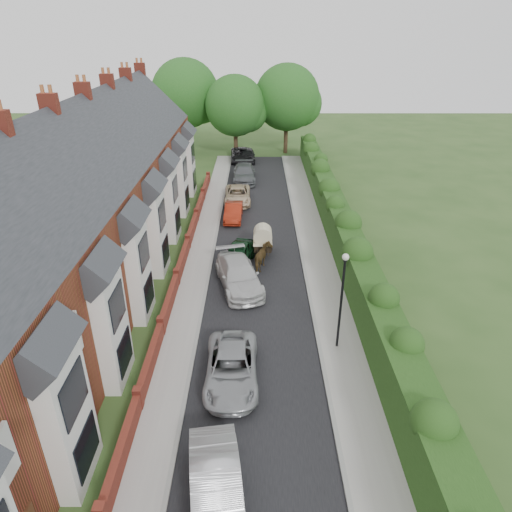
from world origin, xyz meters
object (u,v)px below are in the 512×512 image
Objects in this scene: car_green at (237,255)px; lamppost at (342,290)px; car_grey at (244,173)px; car_white at (239,275)px; car_red at (234,212)px; car_beige at (238,195)px; horse at (263,257)px; car_black at (247,155)px; horse_cart at (263,238)px; car_silver_b at (232,368)px; car_silver_a at (216,489)px.

lamppost is at bearing -46.70° from car_green.
car_white is at bearing -91.21° from car_grey.
lamppost is at bearing -69.25° from car_red.
car_grey is (0.61, 10.19, 0.13)m from car_red.
car_green is at bearing -89.68° from car_beige.
car_beige is 2.52× the size of horse.
car_black reaches higher than car_green.
horse_cart is at bearing -85.96° from car_grey.
horse reaches higher than car_black.
horse reaches higher than car_silver_b.
horse_cart is (-0.00, 2.09, 0.40)m from horse.
car_silver_b is 1.19× the size of car_green.
car_black is at bearing 88.97° from car_silver_b.
horse is at bearing -88.47° from car_black.
car_white is (0.23, 14.07, 0.01)m from car_silver_a.
car_silver_a is 0.95× the size of car_silver_b.
horse reaches higher than car_white.
horse is at bearing -73.43° from car_red.
car_beige is at bearing 88.88° from car_red.
car_silver_a is at bearing -95.31° from horse_cart.
horse_cart reaches higher than car_silver_b.
car_white is 20.81m from car_grey.
car_red is at bearing 91.35° from car_silver_b.
car_beige is at bearing -95.75° from car_grey.
car_green is 1.06× the size of car_red.
car_silver_a reaches higher than car_red.
car_green reaches higher than car_red.
horse is at bearing 75.40° from car_silver_a.
car_beige is 1.14× the size of car_black.
car_grey is at bearing 100.99° from lamppost.
car_green is at bearing 121.08° from lamppost.
car_silver_a reaches higher than car_beige.
car_green is 18.08m from car_grey.
car_black is (0.18, 7.25, -0.05)m from car_grey.
car_white is (-5.00, 5.87, -2.51)m from lamppost.
lamppost is at bearing -80.72° from car_grey.
car_red is 6.71m from horse_cart.
car_black is at bearing 86.88° from car_grey.
car_silver_a is at bearing 98.30° from horse.
car_silver_b reaches higher than car_beige.
car_silver_a is at bearing -105.20° from car_white.
lamppost is 1.09× the size of car_silver_a.
car_red is at bearing -94.31° from car_beige.
lamppost is 27.29m from car_grey.
lamppost is 1.24× the size of car_green.
horse_cart is (1.66, 1.60, 0.50)m from car_green.
car_green is at bearing -84.19° from car_red.
car_green is 0.77× the size of car_grey.
car_black is 23.78m from horse_cart.
car_silver_b reaches higher than car_red.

